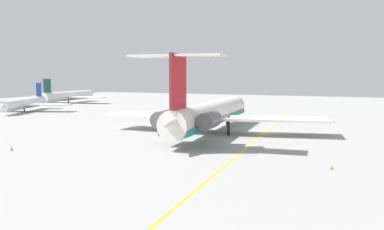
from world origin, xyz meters
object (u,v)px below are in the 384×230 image
(ground_crew_near_nose, at_px, (158,114))
(safety_cone_wingtip, at_px, (334,121))
(airliner_mid_left, at_px, (23,104))
(ground_crew_portside, at_px, (145,114))
(safety_cone_tail, at_px, (332,167))
(main_jetliner, at_px, (210,114))
(airliner_mid_right, at_px, (70,96))
(safety_cone_nose, at_px, (12,149))
(ground_crew_near_tail, at_px, (136,114))

(ground_crew_near_nose, relative_size, safety_cone_wingtip, 3.04)
(airliner_mid_left, height_order, safety_cone_wingtip, airliner_mid_left)
(ground_crew_portside, relative_size, safety_cone_tail, 3.12)
(main_jetliner, distance_m, airliner_mid_left, 70.48)
(main_jetliner, height_order, safety_cone_tail, main_jetliner)
(main_jetliner, distance_m, safety_cone_tail, 31.60)
(airliner_mid_right, distance_m, safety_cone_tail, 131.65)
(airliner_mid_left, distance_m, safety_cone_tail, 99.88)
(airliner_mid_right, height_order, safety_cone_wingtip, airliner_mid_right)
(safety_cone_nose, distance_m, safety_cone_tail, 43.71)
(safety_cone_nose, relative_size, safety_cone_tail, 1.00)
(ground_crew_portside, distance_m, safety_cone_nose, 46.33)
(main_jetliner, xyz_separation_m, ground_crew_portside, (18.65, 25.18, -2.69))
(ground_crew_near_nose, bearing_deg, safety_cone_tail, 25.26)
(ground_crew_near_nose, xyz_separation_m, safety_cone_wingtip, (9.53, -40.67, -0.78))
(ground_crew_near_tail, height_order, ground_crew_portside, ground_crew_portside)
(safety_cone_wingtip, distance_m, safety_cone_tail, 50.19)
(airliner_mid_left, distance_m, safety_cone_nose, 67.37)
(safety_cone_tail, bearing_deg, airliner_mid_left, 66.18)
(airliner_mid_right, bearing_deg, safety_cone_tail, -133.58)
(main_jetliner, height_order, ground_crew_portside, main_jetliner)
(airliner_mid_left, bearing_deg, safety_cone_nose, 22.72)
(ground_crew_near_tail, height_order, safety_cone_nose, ground_crew_near_tail)
(ground_crew_near_tail, bearing_deg, airliner_mid_left, 127.80)
(ground_crew_near_nose, distance_m, ground_crew_portside, 3.27)
(ground_crew_near_tail, relative_size, safety_cone_nose, 2.98)
(airliner_mid_right, xyz_separation_m, safety_cone_wingtip, (-27.51, -101.30, -2.53))
(ground_crew_portside, bearing_deg, ground_crew_near_tail, -54.21)
(airliner_mid_right, relative_size, safety_cone_nose, 57.95)
(ground_crew_near_tail, bearing_deg, safety_cone_wingtip, -36.55)
(ground_crew_near_tail, distance_m, safety_cone_nose, 46.28)
(ground_crew_portside, xyz_separation_m, safety_cone_wingtip, (10.68, -43.73, -0.81))
(airliner_mid_left, xyz_separation_m, safety_cone_nose, (-47.05, -48.17, -2.17))
(ground_crew_portside, bearing_deg, airliner_mid_left, -65.40)
(main_jetliner, relative_size, safety_cone_tail, 86.43)
(airliner_mid_left, bearing_deg, ground_crew_near_tail, 64.91)
(main_jetliner, height_order, airliner_mid_left, main_jetliner)
(safety_cone_wingtip, xyz_separation_m, safety_cone_tail, (-49.92, -5.15, 0.00))
(ground_crew_near_nose, relative_size, safety_cone_nose, 3.04)
(main_jetliner, xyz_separation_m, airliner_mid_left, (19.73, 67.65, -1.33))
(ground_crew_near_nose, distance_m, safety_cone_tail, 61.09)
(ground_crew_near_nose, distance_m, safety_cone_nose, 47.20)
(airliner_mid_right, bearing_deg, safety_cone_wingtip, -112.74)
(safety_cone_wingtip, relative_size, safety_cone_tail, 1.00)
(safety_cone_tail, bearing_deg, airliner_mid_right, 53.97)
(airliner_mid_left, height_order, safety_cone_nose, airliner_mid_left)
(airliner_mid_left, relative_size, safety_cone_tail, 48.83)
(airliner_mid_left, xyz_separation_m, safety_cone_tail, (-40.32, -91.36, -2.17))
(airliner_mid_left, bearing_deg, ground_crew_near_nose, 67.13)
(ground_crew_near_tail, distance_m, safety_cone_wingtip, 47.45)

